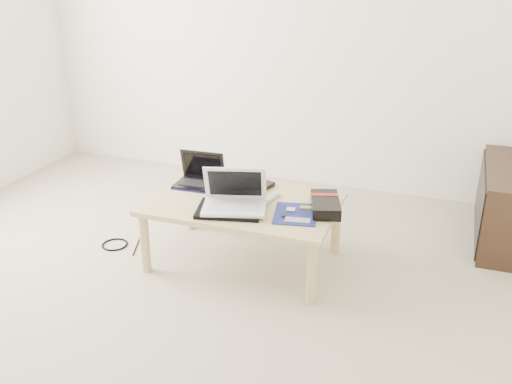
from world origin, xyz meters
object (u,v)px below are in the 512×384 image
(white_laptop, at_px, (234,199))
(netbook, at_px, (200,178))
(gpu_box, at_px, (325,205))
(coffee_table, at_px, (243,209))

(white_laptop, bearing_deg, netbook, 141.08)
(gpu_box, bearing_deg, coffee_table, -174.47)
(white_laptop, distance_m, gpu_box, 0.51)
(white_laptop, bearing_deg, gpu_box, 19.75)
(white_laptop, xyz_separation_m, gpu_box, (0.48, 0.17, -0.04))
(netbook, distance_m, gpu_box, 0.83)
(white_laptop, height_order, gpu_box, white_laptop)
(coffee_table, bearing_deg, white_laptop, -90.94)
(netbook, height_order, gpu_box, netbook)
(netbook, bearing_deg, white_laptop, -38.92)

